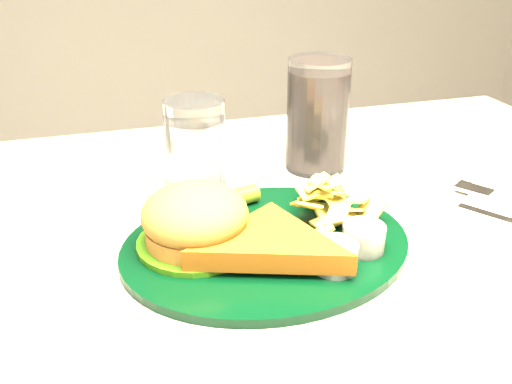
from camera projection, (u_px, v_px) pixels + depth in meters
dinner_plate at (267, 220)px, 0.60m from camera, size 0.34×0.29×0.07m
water_glass at (196, 147)px, 0.72m from camera, size 0.10×0.10×0.12m
cola_glass at (317, 115)px, 0.78m from camera, size 0.11×0.11×0.15m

